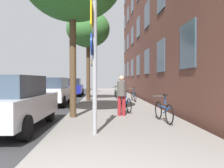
# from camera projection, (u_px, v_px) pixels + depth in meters

# --- Properties ---
(ground_plane) EXTENTS (41.80, 41.80, 0.00)m
(ground_plane) POSITION_uv_depth(u_px,v_px,m) (65.00, 99.00, 17.15)
(ground_plane) COLOR #332D28
(road_asphalt) EXTENTS (7.00, 38.00, 0.01)m
(road_asphalt) POSITION_uv_depth(u_px,v_px,m) (37.00, 99.00, 17.05)
(road_asphalt) COLOR #2D2D30
(road_asphalt) RESTS_ON ground
(sidewalk) EXTENTS (4.20, 38.00, 0.12)m
(sidewalk) POSITION_uv_depth(u_px,v_px,m) (111.00, 98.00, 17.31)
(sidewalk) COLOR gray
(sidewalk) RESTS_ON ground
(building_facade) EXTENTS (0.56, 27.00, 13.50)m
(building_facade) POSITION_uv_depth(u_px,v_px,m) (146.00, 10.00, 16.81)
(building_facade) COLOR brown
(building_facade) RESTS_ON ground
(sign_post) EXTENTS (0.16, 0.60, 3.38)m
(sign_post) POSITION_uv_depth(u_px,v_px,m) (94.00, 56.00, 5.68)
(sign_post) COLOR gray
(sign_post) RESTS_ON sidewalk
(traffic_light) EXTENTS (0.43, 0.24, 3.70)m
(traffic_light) POSITION_uv_depth(u_px,v_px,m) (93.00, 70.00, 25.09)
(traffic_light) COLOR black
(traffic_light) RESTS_ON sidewalk
(tree_far) EXTENTS (2.86, 2.86, 5.98)m
(tree_far) POSITION_uv_depth(u_px,v_px,m) (88.00, 29.00, 14.88)
(tree_far) COLOR #4C3823
(tree_far) RESTS_ON sidewalk
(bicycle_0) EXTENTS (0.42, 1.60, 0.92)m
(bicycle_0) POSITION_uv_depth(u_px,v_px,m) (164.00, 111.00, 7.37)
(bicycle_0) COLOR black
(bicycle_0) RESTS_ON sidewalk
(bicycle_1) EXTENTS (0.51, 1.64, 0.91)m
(bicycle_1) POSITION_uv_depth(u_px,v_px,m) (125.00, 104.00, 9.72)
(bicycle_1) COLOR black
(bicycle_1) RESTS_ON sidewalk
(bicycle_2) EXTENTS (0.48, 1.63, 0.92)m
(bicycle_2) POSITION_uv_depth(u_px,v_px,m) (121.00, 99.00, 12.12)
(bicycle_2) COLOR black
(bicycle_2) RESTS_ON sidewalk
(bicycle_3) EXTENTS (0.42, 1.62, 0.90)m
(bicycle_3) POSITION_uv_depth(u_px,v_px,m) (134.00, 96.00, 14.56)
(bicycle_3) COLOR black
(bicycle_3) RESTS_ON sidewalk
(bicycle_4) EXTENTS (0.42, 1.71, 0.93)m
(bicycle_4) POSITION_uv_depth(u_px,v_px,m) (116.00, 93.00, 16.91)
(bicycle_4) COLOR black
(bicycle_4) RESTS_ON sidewalk
(bicycle_5) EXTENTS (0.42, 1.61, 0.95)m
(bicycle_5) POSITION_uv_depth(u_px,v_px,m) (124.00, 92.00, 19.35)
(bicycle_5) COLOR black
(bicycle_5) RESTS_ON sidewalk
(pedestrian_0) EXTENTS (0.49, 0.49, 1.55)m
(pedestrian_0) POSITION_uv_depth(u_px,v_px,m) (122.00, 93.00, 8.65)
(pedestrian_0) COLOR maroon
(pedestrian_0) RESTS_ON sidewalk
(car_0) EXTENTS (1.92, 4.09, 1.62)m
(car_0) POSITION_uv_depth(u_px,v_px,m) (11.00, 102.00, 6.63)
(car_0) COLOR #B7B7BC
(car_0) RESTS_ON road_asphalt
(car_1) EXTENTS (1.80, 4.16, 1.62)m
(car_1) POSITION_uv_depth(u_px,v_px,m) (53.00, 91.00, 13.20)
(car_1) COLOR silver
(car_1) RESTS_ON road_asphalt
(car_2) EXTENTS (1.88, 4.01, 1.62)m
(car_2) POSITION_uv_depth(u_px,v_px,m) (72.00, 87.00, 20.66)
(car_2) COLOR navy
(car_2) RESTS_ON road_asphalt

